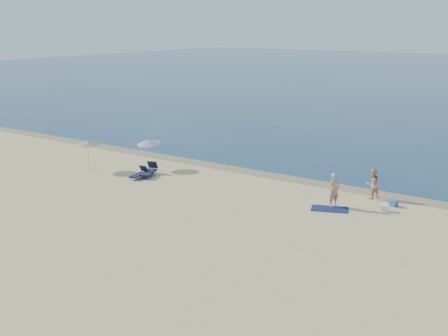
# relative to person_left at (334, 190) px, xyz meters

# --- Properties ---
(ground) EXTENTS (160.00, 160.00, 0.00)m
(ground) POSITION_rel_person_left_xyz_m (-3.85, -15.74, -0.91)
(ground) COLOR #C7B984
(ground) RESTS_ON ground
(wet_sand_strip) EXTENTS (240.00, 1.60, 0.00)m
(wet_sand_strip) POSITION_rel_person_left_xyz_m (-3.85, 3.66, -0.91)
(wet_sand_strip) COLOR #847254
(wet_sand_strip) RESTS_ON ground
(person_left) EXTENTS (0.66, 0.78, 1.83)m
(person_left) POSITION_rel_person_left_xyz_m (0.00, 0.00, 0.00)
(person_left) COLOR tan
(person_left) RESTS_ON ground
(person_right) EXTENTS (0.95, 1.02, 1.67)m
(person_right) POSITION_rel_person_left_xyz_m (1.13, 2.57, -0.08)
(person_right) COLOR tan
(person_right) RESTS_ON ground
(beach_towel) EXTENTS (2.16, 1.69, 0.03)m
(beach_towel) POSITION_rel_person_left_xyz_m (0.01, -0.51, -0.90)
(beach_towel) COLOR #0D1645
(beach_towel) RESTS_ON ground
(white_bag) EXTENTS (0.46, 0.42, 0.34)m
(white_bag) POSITION_rel_person_left_xyz_m (2.49, 0.82, -0.75)
(white_bag) COLOR white
(white_bag) RESTS_ON ground
(blue_cooler) EXTENTS (0.51, 0.43, 0.31)m
(blue_cooler) POSITION_rel_person_left_xyz_m (2.56, 1.90, -0.76)
(blue_cooler) COLOR #1F53AC
(blue_cooler) RESTS_ON ground
(umbrella_near) EXTENTS (1.90, 1.92, 2.10)m
(umbrella_near) POSITION_rel_person_left_xyz_m (-13.61, 0.65, 0.88)
(umbrella_near) COLOR silver
(umbrella_near) RESTS_ON ground
(umbrella_far) EXTENTS (1.58, 1.59, 2.07)m
(umbrella_far) POSITION_rel_person_left_xyz_m (-16.59, -1.90, 0.91)
(umbrella_far) COLOR silver
(umbrella_far) RESTS_ON ground
(lounger_left) EXTENTS (1.28, 1.96, 0.82)m
(lounger_left) POSITION_rel_person_left_xyz_m (-12.24, -0.89, -0.61)
(lounger_left) COLOR #141838
(lounger_left) RESTS_ON ground
(lounger_right) EXTENTS (0.79, 1.61, 0.68)m
(lounger_right) POSITION_rel_person_left_xyz_m (-12.47, -1.59, -0.66)
(lounger_right) COLOR #141938
(lounger_right) RESTS_ON ground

